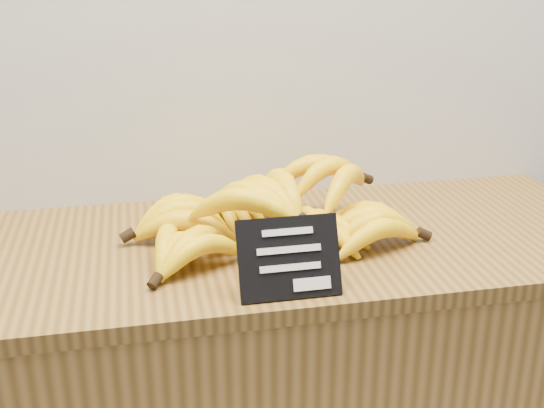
# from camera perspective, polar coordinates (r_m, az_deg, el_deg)

# --- Properties ---
(counter_top) EXTENTS (1.39, 0.54, 0.03)m
(counter_top) POSITION_cam_1_polar(r_m,az_deg,el_deg) (1.31, -0.44, -3.52)
(counter_top) COLOR brown
(counter_top) RESTS_ON counter
(chalkboard_sign) EXTENTS (0.16, 0.06, 0.12)m
(chalkboard_sign) POSITION_cam_1_polar(r_m,az_deg,el_deg) (1.08, 1.45, -4.54)
(chalkboard_sign) COLOR black
(chalkboard_sign) RESTS_ON counter_top
(banana_pile) EXTENTS (0.58, 0.39, 0.13)m
(banana_pile) POSITION_cam_1_polar(r_m,az_deg,el_deg) (1.27, -0.22, -0.84)
(banana_pile) COLOR yellow
(banana_pile) RESTS_ON counter_top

